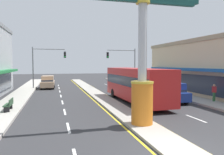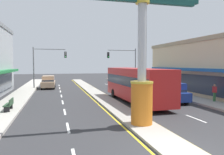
{
  "view_description": "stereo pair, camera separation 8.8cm",
  "coord_description": "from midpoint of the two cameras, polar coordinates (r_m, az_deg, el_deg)",
  "views": [
    {
      "loc": [
        -4.99,
        -7.95,
        3.64
      ],
      "look_at": [
        -0.52,
        8.92,
        2.6
      ],
      "focal_mm": 35.5,
      "sensor_mm": 36.0,
      "label": 1
    },
    {
      "loc": [
        -4.91,
        -7.97,
        3.64
      ],
      "look_at": [
        -0.52,
        8.92,
        2.6
      ],
      "focal_mm": 35.5,
      "sensor_mm": 36.0,
      "label": 2
    }
  ],
  "objects": [
    {
      "name": "sidewalk_right",
      "position": [
        27.83,
        14.84,
        -4.03
      ],
      "size": [
        2.47,
        60.0,
        0.18
      ],
      "primitive_type": "cube",
      "color": "#ADA89E",
      "rests_on": "ground"
    },
    {
      "name": "street_bench",
      "position": [
        18.38,
        -25.1,
        -6.28
      ],
      "size": [
        0.48,
        1.6,
        0.88
      ],
      "color": "#2D4C33",
      "rests_on": "sidewalk_left"
    },
    {
      "name": "bus_far_right_lane",
      "position": [
        21.25,
        5.93,
        -1.39
      ],
      "size": [
        2.83,
        11.27,
        3.26
      ],
      "color": "#B21E1E",
      "rests_on": "ground"
    },
    {
      "name": "pedestrian_near_kerb",
      "position": [
        22.88,
        24.71,
        -3.3
      ],
      "size": [
        0.44,
        0.43,
        1.61
      ],
      "color": "#336B3D",
      "rests_on": "sidewalk_right"
    },
    {
      "name": "sidewalk_left",
      "position": [
        24.52,
        -23.68,
        -5.2
      ],
      "size": [
        2.47,
        60.0,
        0.18
      ],
      "primitive_type": "cube",
      "color": "#ADA89E",
      "rests_on": "ground"
    },
    {
      "name": "lane_markings",
      "position": [
        25.36,
        -3.44,
        -4.84
      ],
      "size": [
        8.56,
        52.0,
        0.01
      ],
      "color": "silver",
      "rests_on": "ground"
    },
    {
      "name": "suv_near_right_lane",
      "position": [
        22.09,
        14.62,
        -3.61
      ],
      "size": [
        2.06,
        4.65,
        1.9
      ],
      "color": "navy",
      "rests_on": "ground"
    },
    {
      "name": "ground_plane",
      "position": [
        10.06,
        16.68,
        -17.95
      ],
      "size": [
        160.0,
        160.0,
        0.0
      ],
      "primitive_type": "plane",
      "color": "#303033"
    },
    {
      "name": "suv_near_left_lane",
      "position": [
        34.85,
        -16.29,
        -1.1
      ],
      "size": [
        2.08,
        4.66,
        1.9
      ],
      "color": "tan",
      "rests_on": "ground"
    },
    {
      "name": "district_sign",
      "position": [
        12.98,
        7.66,
        6.68
      ],
      "size": [
        7.17,
        1.32,
        8.64
      ],
      "color": "orange",
      "rests_on": "median_strip"
    },
    {
      "name": "median_strip",
      "position": [
        26.67,
        -4.01,
        -4.29
      ],
      "size": [
        1.82,
        52.0,
        0.14
      ],
      "primitive_type": "cube",
      "color": "#A39E93",
      "rests_on": "ground"
    },
    {
      "name": "traffic_light_right_side",
      "position": [
        35.84,
        3.22,
        4.37
      ],
      "size": [
        4.86,
        0.46,
        6.2
      ],
      "color": "slate",
      "rests_on": "ground"
    },
    {
      "name": "traffic_light_left_side",
      "position": [
        34.43,
        -16.87,
        4.27
      ],
      "size": [
        4.86,
        0.46,
        6.2
      ],
      "color": "slate",
      "rests_on": "ground"
    }
  ]
}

